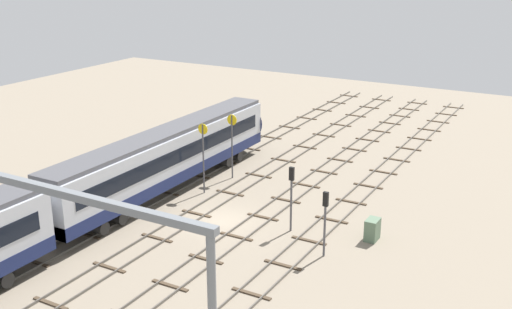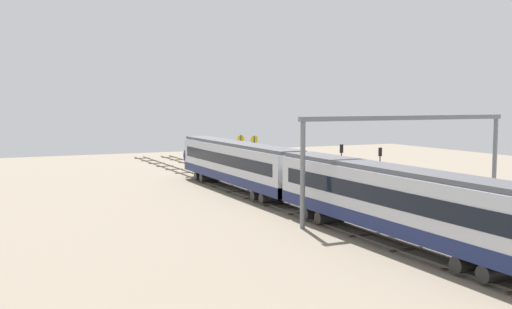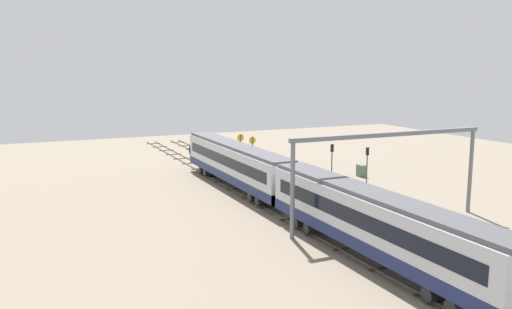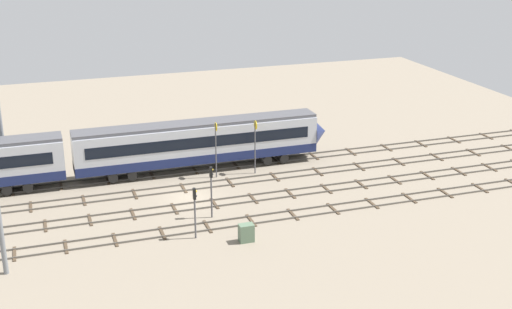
# 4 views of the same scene
# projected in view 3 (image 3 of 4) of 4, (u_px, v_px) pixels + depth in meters

# --- Properties ---
(ground_plane) EXTENTS (101.60, 101.60, 0.00)m
(ground_plane) POSITION_uv_depth(u_px,v_px,m) (299.00, 187.00, 59.09)
(ground_plane) COLOR gray
(track_near_foreground) EXTENTS (85.60, 2.40, 0.16)m
(track_near_foreground) POSITION_uv_depth(u_px,v_px,m) (348.00, 182.00, 61.76)
(track_near_foreground) COLOR #59544C
(track_near_foreground) RESTS_ON ground
(track_second_near) EXTENTS (85.60, 2.40, 0.16)m
(track_second_near) POSITION_uv_depth(u_px,v_px,m) (315.00, 185.00, 59.97)
(track_second_near) COLOR #59544C
(track_second_near) RESTS_ON ground
(track_middle) EXTENTS (85.60, 2.40, 0.16)m
(track_middle) POSITION_uv_depth(u_px,v_px,m) (281.00, 189.00, 58.18)
(track_middle) COLOR #59544C
(track_middle) RESTS_ON ground
(track_with_train) EXTENTS (85.60, 2.40, 0.16)m
(track_with_train) POSITION_uv_depth(u_px,v_px,m) (245.00, 192.00, 56.39)
(track_with_train) COLOR #59544C
(track_with_train) RESTS_ON ground
(train) EXTENTS (50.40, 3.24, 4.80)m
(train) POSITION_uv_depth(u_px,v_px,m) (285.00, 186.00, 47.70)
(train) COLOR #B7BCC6
(train) RESTS_ON ground
(overhead_gantry) EXTENTS (0.40, 19.15, 7.93)m
(overhead_gantry) POSITION_uv_depth(u_px,v_px,m) (390.00, 154.00, 44.29)
(overhead_gantry) COLOR slate
(overhead_gantry) RESTS_ON ground
(speed_sign_near_foreground) EXTENTS (0.14, 0.87, 5.36)m
(speed_sign_near_foreground) POSITION_uv_depth(u_px,v_px,m) (241.00, 150.00, 63.75)
(speed_sign_near_foreground) COLOR #4C4C51
(speed_sign_near_foreground) RESTS_ON ground
(speed_sign_mid_trackside) EXTENTS (0.14, 0.83, 5.51)m
(speed_sign_mid_trackside) POSITION_uv_depth(u_px,v_px,m) (252.00, 154.00, 60.19)
(speed_sign_mid_trackside) COLOR #4C4C51
(speed_sign_mid_trackside) RESTS_ON ground
(signal_light_trackside_approach) EXTENTS (0.31, 0.32, 4.20)m
(signal_light_trackside_approach) POSITION_uv_depth(u_px,v_px,m) (367.00, 160.00, 60.74)
(signal_light_trackside_approach) COLOR #4C4C51
(signal_light_trackside_approach) RESTS_ON ground
(signal_light_trackside_departure) EXTENTS (0.31, 0.32, 4.49)m
(signal_light_trackside_departure) POSITION_uv_depth(u_px,v_px,m) (332.00, 157.00, 61.34)
(signal_light_trackside_departure) COLOR #4C4C51
(signal_light_trackside_departure) RESTS_ON ground
(relay_cabinet) EXTENTS (1.16, 0.76, 1.43)m
(relay_cabinet) POSITION_uv_depth(u_px,v_px,m) (361.00, 171.00, 65.03)
(relay_cabinet) COLOR #597259
(relay_cabinet) RESTS_ON ground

